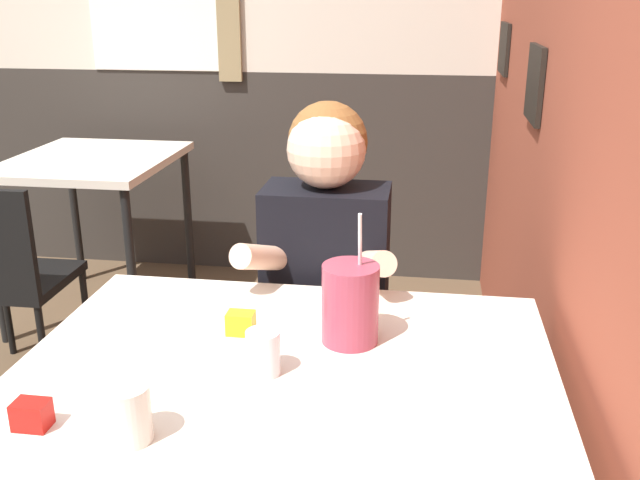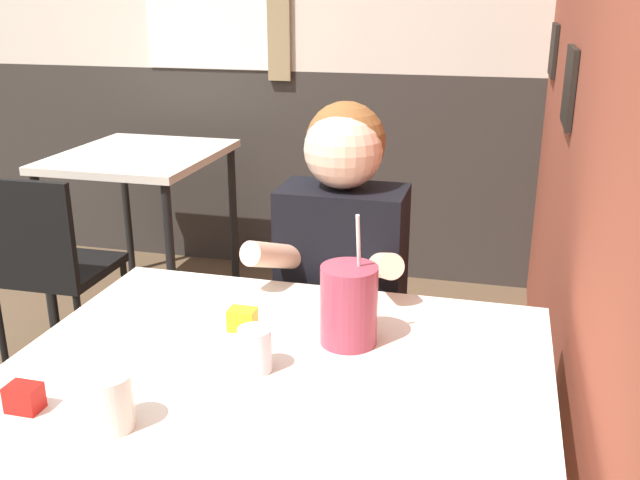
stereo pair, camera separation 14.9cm
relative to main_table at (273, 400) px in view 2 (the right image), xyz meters
The scene contains 11 objects.
brick_wall_right 1.43m from the main_table, 60.90° to the left, with size 0.08×4.73×2.70m.
back_wall 2.69m from the main_table, 105.58° to the left, with size 5.57×0.09×2.70m.
main_table is the anchor object (origin of this frame).
background_table 2.21m from the main_table, 124.76° to the left, with size 0.71×0.83×0.78m.
chair_near_window 1.70m from the main_table, 140.06° to the left, with size 0.41×0.41×0.85m.
person_seated 0.61m from the main_table, 89.65° to the left, with size 0.42×0.41×1.22m.
cocktail_pitcher 0.25m from the main_table, 54.13° to the left, with size 0.12×0.12×0.29m.
glass_near_pitcher 0.11m from the main_table, behind, with size 0.07×0.07×0.09m.
glass_center 0.35m from the main_table, 130.11° to the right, with size 0.08×0.08×0.10m.
condiment_ketchup 0.47m from the main_table, 148.20° to the right, with size 0.06×0.04×0.05m.
condiment_mustard 0.22m from the main_table, 127.24° to the left, with size 0.06×0.04×0.05m.
Camera 2 is at (1.09, -0.94, 1.49)m, focal length 40.00 mm.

